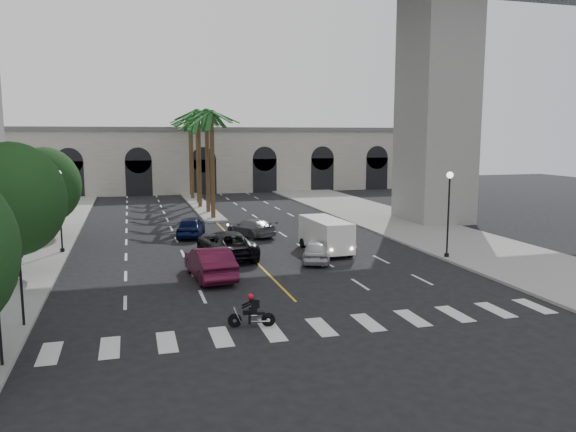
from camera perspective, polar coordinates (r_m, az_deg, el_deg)
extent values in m
plane|color=black|center=(24.02, 2.21, -10.06)|extent=(140.00, 140.00, 0.00)
cube|color=gray|center=(43.45, 15.04, -1.92)|extent=(8.00, 100.00, 0.15)
cube|color=gray|center=(60.55, -8.95, 1.10)|extent=(2.00, 24.00, 0.20)
cube|color=beige|center=(77.08, -10.54, 5.49)|extent=(70.00, 10.00, 8.00)
cube|color=slate|center=(77.00, -10.62, 8.65)|extent=(71.00, 10.50, 0.50)
cube|color=gray|center=(50.69, 14.84, 11.22)|extent=(5.00, 6.00, 20.80)
cylinder|color=#47331E|center=(50.25, -7.69, 5.00)|extent=(0.40, 0.40, 9.50)
cylinder|color=#47331E|center=(54.22, -8.19, 5.39)|extent=(0.40, 0.40, 9.80)
cylinder|color=#47331E|center=(58.16, -9.00, 5.31)|extent=(0.40, 0.40, 9.30)
cylinder|color=#47331E|center=(62.15, -9.13, 5.86)|extent=(0.40, 0.40, 10.10)
cylinder|color=#47331E|center=(66.10, -9.75, 5.77)|extent=(0.40, 0.40, 9.60)
cylinder|color=#47331E|center=(70.10, -9.86, 6.02)|extent=(0.40, 0.40, 9.90)
cylinder|color=#382616|center=(32.84, -25.90, -3.68)|extent=(0.36, 0.36, 2.45)
ellipsoid|color=black|center=(32.40, -26.23, 1.51)|extent=(5.44, 5.44, 5.98)
cylinder|color=#382616|center=(44.54, -23.24, -0.69)|extent=(0.36, 0.36, 2.27)
ellipsoid|color=black|center=(44.23, -23.45, 2.86)|extent=(5.04, 5.04, 5.54)
cylinder|color=black|center=(38.63, -21.93, -3.33)|extent=(0.28, 0.28, 0.36)
cylinder|color=black|center=(38.25, -22.13, 0.22)|extent=(0.11, 0.11, 5.00)
sphere|color=white|center=(38.00, -22.34, 4.03)|extent=(0.40, 0.40, 0.40)
cylinder|color=black|center=(35.72, 15.81, -3.95)|extent=(0.28, 0.28, 0.36)
cylinder|color=black|center=(35.30, 15.96, -0.11)|extent=(0.11, 0.11, 5.00)
sphere|color=white|center=(35.04, 16.13, 4.02)|extent=(0.40, 0.40, 0.40)
cylinder|color=black|center=(24.26, -25.47, -6.38)|extent=(0.10, 0.10, 3.50)
cube|color=black|center=(23.95, -25.69, -2.90)|extent=(0.25, 0.18, 0.80)
cylinder|color=black|center=(22.62, -5.44, -10.52)|extent=(0.56, 0.20, 0.55)
cylinder|color=black|center=(22.62, -2.02, -10.49)|extent=(0.56, 0.20, 0.55)
cube|color=silver|center=(22.59, -3.61, -10.33)|extent=(0.41, 0.33, 0.24)
cube|color=black|center=(22.51, -3.97, -9.71)|extent=(0.54, 0.30, 0.18)
cube|color=black|center=(22.52, -2.90, -9.79)|extent=(0.45, 0.30, 0.11)
cylinder|color=black|center=(22.45, -4.93, -9.23)|extent=(0.13, 0.50, 0.03)
cube|color=black|center=(22.41, -3.46, -8.94)|extent=(0.31, 0.39, 0.48)
cube|color=black|center=(22.40, -3.08, -8.83)|extent=(0.18, 0.30, 0.35)
sphere|color=red|center=(22.32, -3.80, -8.18)|extent=(0.24, 0.24, 0.24)
imported|color=#B3B2B8|center=(33.64, 2.97, -3.51)|extent=(2.99, 4.37, 1.38)
imported|color=#4E0F26|center=(29.96, -7.94, -4.73)|extent=(2.26, 5.31, 1.70)
imported|color=black|center=(34.90, -6.30, -2.86)|extent=(3.30, 6.26, 1.68)
imported|color=slate|center=(42.04, -3.79, -1.18)|extent=(3.54, 4.92, 1.32)
imported|color=#0E1743|center=(42.35, -9.85, -1.06)|extent=(2.77, 4.84, 1.55)
cube|color=white|center=(36.19, 3.84, -1.80)|extent=(2.12, 5.19, 1.89)
cube|color=black|center=(33.96, 5.37, -2.08)|extent=(1.76, 0.31, 0.80)
cylinder|color=black|center=(34.39, 3.56, -3.86)|extent=(0.29, 0.67, 0.66)
cylinder|color=black|center=(35.09, 6.29, -3.65)|extent=(0.29, 0.67, 0.66)
cylinder|color=black|center=(37.69, 1.52, -2.77)|extent=(0.29, 0.67, 0.66)
cylinder|color=black|center=(38.32, 4.06, -2.61)|extent=(0.29, 0.67, 0.66)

